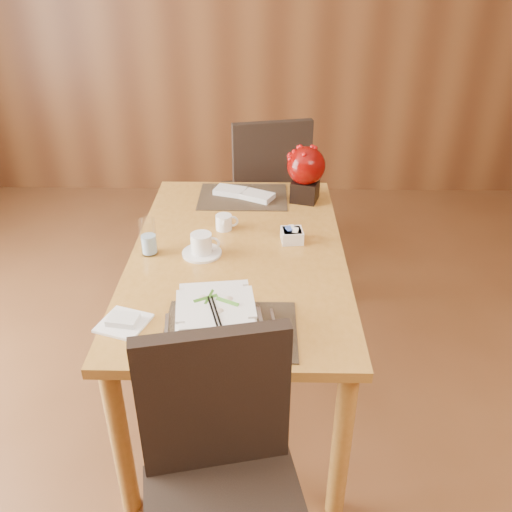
{
  "coord_description": "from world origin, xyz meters",
  "views": [
    {
      "loc": [
        0.11,
        -1.4,
        1.9
      ],
      "look_at": [
        0.08,
        0.35,
        0.87
      ],
      "focal_mm": 38.0,
      "sensor_mm": 36.0,
      "label": 1
    }
  ],
  "objects_px": {
    "bread_plate": "(124,323)",
    "creamer_jug": "(224,222)",
    "sugar_caddy": "(292,236)",
    "soup_setting": "(216,317)",
    "far_chair": "(267,188)",
    "water_glass": "(148,237)",
    "near_chair": "(222,478)",
    "dining_table": "(238,270)",
    "berry_decor": "(306,171)",
    "coffee_cup": "(202,246)"
  },
  "relations": [
    {
      "from": "sugar_caddy",
      "to": "near_chair",
      "type": "relative_size",
      "value": 0.09
    },
    {
      "from": "soup_setting",
      "to": "bread_plate",
      "type": "relative_size",
      "value": 2.03
    },
    {
      "from": "berry_decor",
      "to": "bread_plate",
      "type": "relative_size",
      "value": 1.82
    },
    {
      "from": "berry_decor",
      "to": "far_chair",
      "type": "xyz_separation_m",
      "value": [
        -0.19,
        0.55,
        -0.33
      ]
    },
    {
      "from": "coffee_cup",
      "to": "water_glass",
      "type": "bearing_deg",
      "value": 179.36
    },
    {
      "from": "sugar_caddy",
      "to": "creamer_jug",
      "type": "bearing_deg",
      "value": 160.24
    },
    {
      "from": "bread_plate",
      "to": "water_glass",
      "type": "bearing_deg",
      "value": 90.0
    },
    {
      "from": "dining_table",
      "to": "far_chair",
      "type": "relative_size",
      "value": 1.46
    },
    {
      "from": "coffee_cup",
      "to": "far_chair",
      "type": "distance_m",
      "value": 1.16
    },
    {
      "from": "creamer_jug",
      "to": "berry_decor",
      "type": "distance_m",
      "value": 0.52
    },
    {
      "from": "water_glass",
      "to": "berry_decor",
      "type": "height_order",
      "value": "berry_decor"
    },
    {
      "from": "far_chair",
      "to": "dining_table",
      "type": "bearing_deg",
      "value": 70.69
    },
    {
      "from": "water_glass",
      "to": "creamer_jug",
      "type": "relative_size",
      "value": 1.65
    },
    {
      "from": "bread_plate",
      "to": "creamer_jug",
      "type": "bearing_deg",
      "value": 67.46
    },
    {
      "from": "sugar_caddy",
      "to": "near_chair",
      "type": "bearing_deg",
      "value": -102.42
    },
    {
      "from": "sugar_caddy",
      "to": "near_chair",
      "type": "height_order",
      "value": "near_chair"
    },
    {
      "from": "water_glass",
      "to": "far_chair",
      "type": "distance_m",
      "value": 1.23
    },
    {
      "from": "dining_table",
      "to": "sugar_caddy",
      "type": "xyz_separation_m",
      "value": [
        0.23,
        0.09,
        0.12
      ]
    },
    {
      "from": "near_chair",
      "to": "far_chair",
      "type": "xyz_separation_m",
      "value": [
        0.13,
        2.05,
        0.02
      ]
    },
    {
      "from": "bread_plate",
      "to": "far_chair",
      "type": "bearing_deg",
      "value": 72.68
    },
    {
      "from": "dining_table",
      "to": "far_chair",
      "type": "bearing_deg",
      "value": 83.29
    },
    {
      "from": "coffee_cup",
      "to": "water_glass",
      "type": "relative_size",
      "value": 1.06
    },
    {
      "from": "bread_plate",
      "to": "dining_table",
      "type": "bearing_deg",
      "value": 54.54
    },
    {
      "from": "coffee_cup",
      "to": "berry_decor",
      "type": "relative_size",
      "value": 0.6
    },
    {
      "from": "coffee_cup",
      "to": "water_glass",
      "type": "height_order",
      "value": "water_glass"
    },
    {
      "from": "dining_table",
      "to": "creamer_jug",
      "type": "distance_m",
      "value": 0.25
    },
    {
      "from": "creamer_jug",
      "to": "dining_table",
      "type": "bearing_deg",
      "value": -76.7
    },
    {
      "from": "coffee_cup",
      "to": "berry_decor",
      "type": "bearing_deg",
      "value": 50.06
    },
    {
      "from": "coffee_cup",
      "to": "creamer_jug",
      "type": "bearing_deg",
      "value": 71.41
    },
    {
      "from": "water_glass",
      "to": "bread_plate",
      "type": "distance_m",
      "value": 0.49
    },
    {
      "from": "creamer_jug",
      "to": "sugar_caddy",
      "type": "distance_m",
      "value": 0.32
    },
    {
      "from": "water_glass",
      "to": "sugar_caddy",
      "type": "xyz_separation_m",
      "value": [
        0.6,
        0.12,
        -0.05
      ]
    },
    {
      "from": "coffee_cup",
      "to": "creamer_jug",
      "type": "height_order",
      "value": "coffee_cup"
    },
    {
      "from": "dining_table",
      "to": "creamer_jug",
      "type": "relative_size",
      "value": 15.69
    },
    {
      "from": "water_glass",
      "to": "far_chair",
      "type": "bearing_deg",
      "value": 65.77
    },
    {
      "from": "soup_setting",
      "to": "bread_plate",
      "type": "distance_m",
      "value": 0.33
    },
    {
      "from": "berry_decor",
      "to": "near_chair",
      "type": "xyz_separation_m",
      "value": [
        -0.32,
        -1.5,
        -0.35
      ]
    },
    {
      "from": "soup_setting",
      "to": "berry_decor",
      "type": "relative_size",
      "value": 1.11
    },
    {
      "from": "bread_plate",
      "to": "near_chair",
      "type": "relative_size",
      "value": 0.15
    },
    {
      "from": "creamer_jug",
      "to": "berry_decor",
      "type": "relative_size",
      "value": 0.34
    },
    {
      "from": "near_chair",
      "to": "berry_decor",
      "type": "bearing_deg",
      "value": 66.12
    },
    {
      "from": "soup_setting",
      "to": "near_chair",
      "type": "bearing_deg",
      "value": -91.59
    },
    {
      "from": "coffee_cup",
      "to": "sugar_caddy",
      "type": "relative_size",
      "value": 1.8
    },
    {
      "from": "water_glass",
      "to": "creamer_jug",
      "type": "distance_m",
      "value": 0.38
    },
    {
      "from": "soup_setting",
      "to": "far_chair",
      "type": "distance_m",
      "value": 1.64
    },
    {
      "from": "water_glass",
      "to": "berry_decor",
      "type": "xyz_separation_m",
      "value": [
        0.68,
        0.55,
        0.08
      ]
    },
    {
      "from": "soup_setting",
      "to": "far_chair",
      "type": "xyz_separation_m",
      "value": [
        0.17,
        1.62,
        -0.23
      ]
    },
    {
      "from": "water_glass",
      "to": "near_chair",
      "type": "xyz_separation_m",
      "value": [
        0.37,
        -0.95,
        -0.27
      ]
    },
    {
      "from": "coffee_cup",
      "to": "berry_decor",
      "type": "height_order",
      "value": "berry_decor"
    },
    {
      "from": "creamer_jug",
      "to": "far_chair",
      "type": "bearing_deg",
      "value": 70.17
    }
  ]
}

